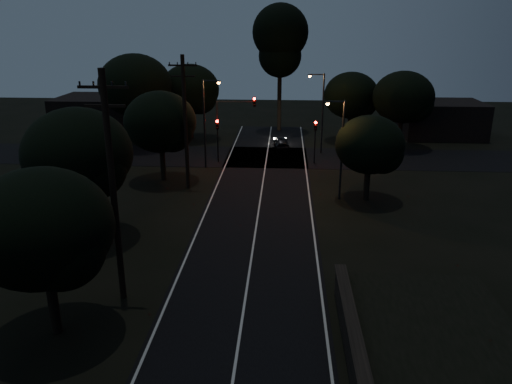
{
  "coord_description": "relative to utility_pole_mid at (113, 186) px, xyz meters",
  "views": [
    {
      "loc": [
        1.79,
        -6.09,
        12.88
      ],
      "look_at": [
        0.0,
        24.0,
        2.5
      ],
      "focal_mm": 35.0,
      "sensor_mm": 36.0,
      "label": 1
    }
  ],
  "objects": [
    {
      "name": "road_surface",
      "position": [
        6.0,
        16.12,
        -5.73
      ],
      "size": [
        60.0,
        70.0,
        0.03
      ],
      "color": "black",
      "rests_on": "ground"
    },
    {
      "name": "utility_pole_mid",
      "position": [
        0.0,
        0.0,
        0.0
      ],
      "size": [
        2.2,
        0.3,
        11.0
      ],
      "color": "black",
      "rests_on": "ground"
    },
    {
      "name": "utility_pole_far",
      "position": [
        0.0,
        17.0,
        -0.25
      ],
      "size": [
        2.2,
        0.3,
        10.5
      ],
      "color": "black",
      "rests_on": "ground"
    },
    {
      "name": "tree_left_b",
      "position": [
        -1.79,
        -3.12,
        -0.94
      ],
      "size": [
        5.82,
        5.82,
        7.4
      ],
      "color": "black",
      "rests_on": "ground"
    },
    {
      "name": "tree_left_c",
      "position": [
        -4.27,
        6.87,
        -0.48
      ],
      "size": [
        6.44,
        6.44,
        8.14
      ],
      "color": "black",
      "rests_on": "ground"
    },
    {
      "name": "tree_left_d",
      "position": [
        -2.29,
        18.88,
        -0.86
      ],
      "size": [
        5.93,
        5.93,
        7.53
      ],
      "color": "black",
      "rests_on": "ground"
    },
    {
      "name": "tree_far_nw",
      "position": [
        -2.77,
        34.87,
        -0.31
      ],
      "size": [
        6.62,
        6.62,
        8.38
      ],
      "color": "black",
      "rests_on": "ground"
    },
    {
      "name": "tree_far_w",
      "position": [
        -7.73,
        30.85,
        0.59
      ],
      "size": [
        7.63,
        7.63,
        9.73
      ],
      "color": "black",
      "rests_on": "ground"
    },
    {
      "name": "tree_far_ne",
      "position": [
        15.21,
        34.88,
        -0.81
      ],
      "size": [
        6.03,
        6.03,
        7.62
      ],
      "color": "black",
      "rests_on": "ground"
    },
    {
      "name": "tree_far_e",
      "position": [
        20.22,
        31.87,
        -0.53
      ],
      "size": [
        6.33,
        6.33,
        8.04
      ],
      "color": "black",
      "rests_on": "ground"
    },
    {
      "name": "tree_right_a",
      "position": [
        14.18,
        14.9,
        -1.57
      ],
      "size": [
        5.06,
        5.06,
        6.43
      ],
      "color": "black",
      "rests_on": "ground"
    },
    {
      "name": "tall_pine",
      "position": [
        7.0,
        40.0,
        5.0
      ],
      "size": [
        6.55,
        6.55,
        14.89
      ],
      "color": "black",
      "rests_on": "ground"
    },
    {
      "name": "building_left",
      "position": [
        -14.0,
        37.0,
        -3.54
      ],
      "size": [
        10.0,
        8.0,
        4.4
      ],
      "primitive_type": "cube",
      "color": "black",
      "rests_on": "ground"
    },
    {
      "name": "building_right",
      "position": [
        26.0,
        38.0,
        -3.74
      ],
      "size": [
        9.0,
        7.0,
        4.0
      ],
      "primitive_type": "cube",
      "color": "black",
      "rests_on": "ground"
    },
    {
      "name": "signal_left",
      "position": [
        1.4,
        24.99,
        -2.9
      ],
      "size": [
        0.28,
        0.35,
        4.1
      ],
      "color": "black",
      "rests_on": "ground"
    },
    {
      "name": "signal_right",
      "position": [
        10.6,
        24.99,
        -2.9
      ],
      "size": [
        0.28,
        0.35,
        4.1
      ],
      "color": "black",
      "rests_on": "ground"
    },
    {
      "name": "signal_mast",
      "position": [
        3.09,
        24.99,
        -1.4
      ],
      "size": [
        3.7,
        0.35,
        6.25
      ],
      "color": "black",
      "rests_on": "ground"
    },
    {
      "name": "streetlight_a",
      "position": [
        0.69,
        23.0,
        -1.1
      ],
      "size": [
        1.66,
        0.26,
        8.0
      ],
      "color": "black",
      "rests_on": "ground"
    },
    {
      "name": "streetlight_b",
      "position": [
        11.31,
        29.0,
        -1.1
      ],
      "size": [
        1.66,
        0.26,
        8.0
      ],
      "color": "black",
      "rests_on": "ground"
    },
    {
      "name": "streetlight_c",
      "position": [
        11.83,
        15.0,
        -1.39
      ],
      "size": [
        1.46,
        0.26,
        7.5
      ],
      "color": "black",
      "rests_on": "ground"
    },
    {
      "name": "car",
      "position": [
        7.4,
        31.0,
        -5.14
      ],
      "size": [
        1.83,
        3.66,
        1.2
      ],
      "primitive_type": "imported",
      "rotation": [
        0.0,
        0.0,
        3.26
      ],
      "color": "black",
      "rests_on": "ground"
    }
  ]
}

